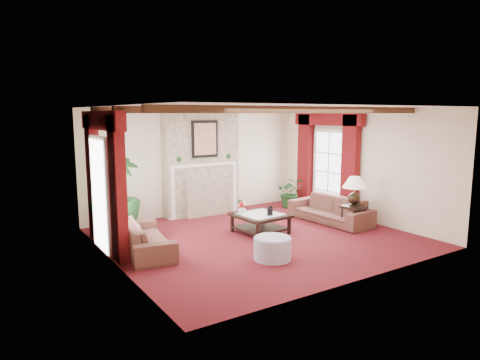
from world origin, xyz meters
TOP-DOWN VIEW (x-y plane):
  - floor at (0.00, 0.00)m, footprint 6.00×6.00m
  - ceiling at (0.00, 0.00)m, footprint 6.00×6.00m
  - back_wall at (0.00, 2.75)m, footprint 6.00×0.02m
  - left_wall at (-3.00, 0.00)m, footprint 0.02×5.50m
  - right_wall at (3.00, 0.00)m, footprint 0.02×5.50m
  - ceiling_beams at (0.00, 0.00)m, footprint 6.00×3.00m
  - fireplace at (0.00, 2.55)m, footprint 2.00×0.52m
  - french_door_left at (-2.97, 1.00)m, footprint 0.10×1.10m
  - french_door_right at (2.97, 1.00)m, footprint 0.10×1.10m
  - curtains_left at (-2.86, 1.00)m, footprint 0.20×2.40m
  - curtains_right at (2.86, 1.00)m, footprint 0.20×2.40m
  - sofa_left at (-2.31, 0.39)m, footprint 2.12×1.20m
  - sofa_right at (2.18, 0.14)m, footprint 2.16×0.85m
  - potted_palm at (-2.48, 1.72)m, footprint 2.65×2.79m
  - small_plant at (2.43, 1.91)m, footprint 1.57×1.57m
  - coffee_table at (0.25, 0.28)m, footprint 1.08×1.08m
  - side_table at (2.22, -0.56)m, footprint 0.46×0.46m
  - ottoman at (-0.56, -1.24)m, footprint 0.67×0.67m
  - table_lamp at (2.22, -0.56)m, footprint 0.54×0.54m
  - flower_vase at (-0.05, 0.57)m, footprint 0.28×0.28m
  - book at (0.42, 0.02)m, footprint 0.23×0.12m
  - photo_frame_a at (0.33, 0.04)m, footprint 0.12×0.06m
  - photo_frame_b at (0.55, 0.33)m, footprint 0.11×0.03m

SIDE VIEW (x-z plane):
  - floor at x=0.00m, z-range 0.00..0.00m
  - ottoman at x=-0.56m, z-range 0.00..0.39m
  - coffee_table at x=0.25m, z-range 0.00..0.41m
  - side_table at x=2.22m, z-range 0.00..0.52m
  - small_plant at x=2.43m, z-range 0.00..0.65m
  - sofa_left at x=-2.31m, z-range 0.00..0.76m
  - sofa_right at x=2.18m, z-range 0.00..0.82m
  - photo_frame_b at x=0.55m, z-range 0.41..0.55m
  - photo_frame_a at x=0.33m, z-range 0.41..0.57m
  - flower_vase at x=-0.05m, z-range 0.41..0.59m
  - potted_palm at x=-2.48m, z-range 0.00..1.07m
  - book at x=0.42m, z-range 0.41..0.72m
  - table_lamp at x=2.22m, z-range 0.52..1.21m
  - back_wall at x=0.00m, z-range 0.00..2.70m
  - left_wall at x=-3.00m, z-range 0.00..2.70m
  - right_wall at x=3.00m, z-range 0.00..2.70m
  - french_door_left at x=-2.97m, z-range 1.05..3.21m
  - french_door_right at x=2.97m, z-range 1.05..3.21m
  - curtains_left at x=-2.86m, z-range 1.28..3.83m
  - curtains_right at x=2.86m, z-range 1.28..3.83m
  - ceiling_beams at x=0.00m, z-range 2.58..2.70m
  - ceiling at x=0.00m, z-range 2.70..2.70m
  - fireplace at x=0.00m, z-range 1.35..4.05m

